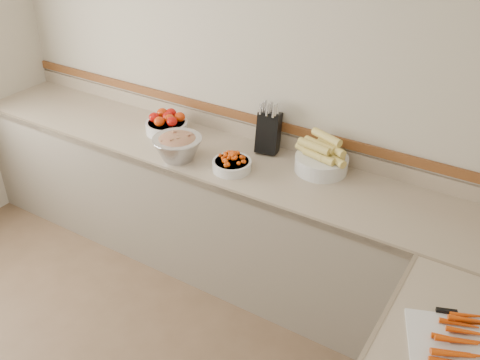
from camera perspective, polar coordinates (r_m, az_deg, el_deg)
The scene contains 8 objects.
back_wall at distance 3.53m, azimuth 0.78°, elevation 10.47°, with size 4.00×4.00×0.00m, color #B8AE98.
counter_back at distance 3.69m, azimuth -1.93°, elevation -3.47°, with size 4.00×0.65×1.08m.
knife_block at distance 3.45m, azimuth 3.06°, elevation 5.20°, with size 0.18×0.20×0.34m.
tomato_bowl at distance 3.76m, azimuth -7.82°, elevation 5.96°, with size 0.29×0.29×0.14m.
cherry_tomato_bowl at distance 3.27m, azimuth -0.86°, elevation 1.79°, with size 0.24×0.24×0.13m.
corn_bowl at distance 3.29m, azimuth 8.71°, elevation 2.26°, with size 0.36×0.33×0.24m.
rhubarb_bowl at distance 3.39m, azimuth -6.68°, elevation 3.64°, with size 0.31×0.31×0.18m.
cutting_board at distance 2.38m, azimuth 22.45°, elevation -15.54°, with size 0.49×0.44×0.06m.
Camera 1 is at (1.70, -0.82, 2.57)m, focal length 40.00 mm.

